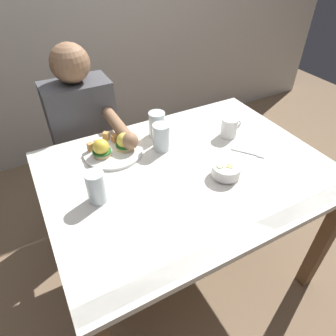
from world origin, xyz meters
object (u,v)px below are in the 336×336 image
Objects in this scene: dining_table at (187,187)px; coffee_mug at (230,127)px; eggs_benedict_plate at (113,148)px; fork at (250,153)px; water_glass_near at (158,126)px; diner_person at (87,136)px; water_glass_far at (97,189)px; fruit_bowl at (226,170)px; water_glass_extra at (161,139)px.

dining_table is 10.80× the size of coffee_mug.
eggs_benedict_plate reaches higher than fork.
water_glass_near is 0.44m from diner_person.
water_glass_far is at bearing 179.96° from dining_table.
fork is at bearing -91.99° from coffee_mug.
water_glass_near reaches higher than eggs_benedict_plate.
fork is 1.05× the size of water_glass_near.
dining_table is 4.44× the size of eggs_benedict_plate.
water_glass_far is 0.11× the size of diner_person.
dining_table is 9.47× the size of water_glass_near.
fruit_bowl is 0.34m from water_glass_extra.
fork is 0.71m from water_glass_far.
eggs_benedict_plate is (-0.24, 0.26, 0.13)m from dining_table.
fruit_bowl is 0.21m from fork.
water_glass_extra is (-0.04, -0.11, 0.00)m from water_glass_near.
water_glass_extra is (-0.34, 0.23, 0.05)m from fork.
water_glass_near is at bearing 151.59° from coffee_mug.
water_glass_far is (-0.71, -0.13, 0.01)m from coffee_mug.
fruit_bowl is at bearing -61.02° from diner_person.
water_glass_far is at bearing -143.72° from water_glass_near.
fork is at bearing -28.71° from eggs_benedict_plate.
coffee_mug is at bearing -13.25° from eggs_benedict_plate.
eggs_benedict_plate is at bearing -82.99° from diner_person.
water_glass_far is 0.41m from water_glass_extra.
coffee_mug reaches higher than fork.
fruit_bowl is at bearing -64.50° from water_glass_extra.
eggs_benedict_plate is 0.24× the size of diner_person.
dining_table is at bearing 133.91° from fruit_bowl.
fruit_bowl is 0.90× the size of fork.
fork is at bearing -48.08° from water_glass_near.
fork is 1.05× the size of water_glass_extra.
fork is 0.46m from water_glass_near.
water_glass_far is (-0.40, 0.00, 0.16)m from dining_table.
water_glass_near is at bearing 8.33° from eggs_benedict_plate.
diner_person reaches higher than fruit_bowl.
eggs_benedict_plate is 0.57m from coffee_mug.
water_glass_near is 0.11× the size of diner_person.
water_glass_extra reaches higher than coffee_mug.
water_glass_near reaches higher than coffee_mug.
water_glass_extra is (-0.14, 0.30, 0.02)m from fruit_bowl.
fork is 1.02× the size of water_glass_far.
fruit_bowl is at bearing -75.27° from water_glass_near.
water_glass_far is at bearing 176.49° from fork.
water_glass_near is at bearing 104.73° from fruit_bowl.
water_glass_extra is 0.11× the size of diner_person.
fruit_bowl is 1.08× the size of coffee_mug.
fork is (0.55, -0.30, -0.03)m from eggs_benedict_plate.
eggs_benedict_plate is 0.30m from water_glass_far.
water_glass_near is at bearing -46.64° from diner_person.
water_glass_near is 0.50m from water_glass_far.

